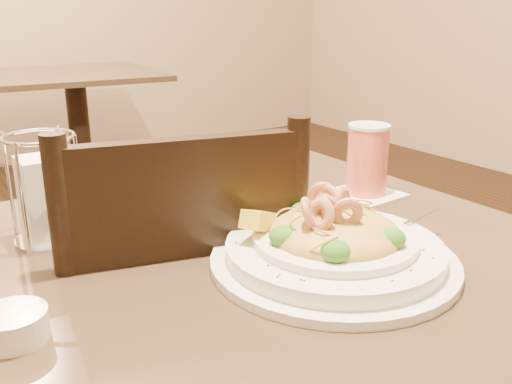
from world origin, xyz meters
TOP-DOWN VIEW (x-y plane):
  - main_table at (0.00, 0.00)m, footprint 0.90×0.90m
  - background_table at (0.50, 2.59)m, footprint 0.99×0.99m
  - dining_chair_near at (-0.09, 0.15)m, footprint 0.51×0.51m
  - pasta_bowl at (0.03, -0.13)m, footprint 0.41×0.37m
  - drink_glass at (0.31, 0.08)m, footprint 0.13×0.13m
  - bread_basket at (-0.15, 0.21)m, footprint 0.26×0.22m
  - napkin_caddy at (-0.28, 0.20)m, footprint 0.11×0.11m
  - side_plate at (0.16, 0.22)m, footprint 0.21×0.21m
  - butter_ramekin at (-0.40, -0.07)m, footprint 0.10×0.10m

SIDE VIEW (x-z plane):
  - main_table at x=0.00m, z-range 0.13..0.86m
  - background_table at x=0.50m, z-range 0.13..0.86m
  - dining_chair_near at x=-0.09m, z-range 0.03..0.96m
  - side_plate at x=0.16m, z-range 0.73..0.74m
  - butter_ramekin at x=-0.40m, z-range 0.73..0.76m
  - bread_basket at x=-0.15m, z-range 0.71..0.78m
  - pasta_bowl at x=0.03m, z-range 0.70..0.82m
  - drink_glass at x=0.31m, z-range 0.72..0.87m
  - napkin_caddy at x=-0.28m, z-range 0.71..0.89m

